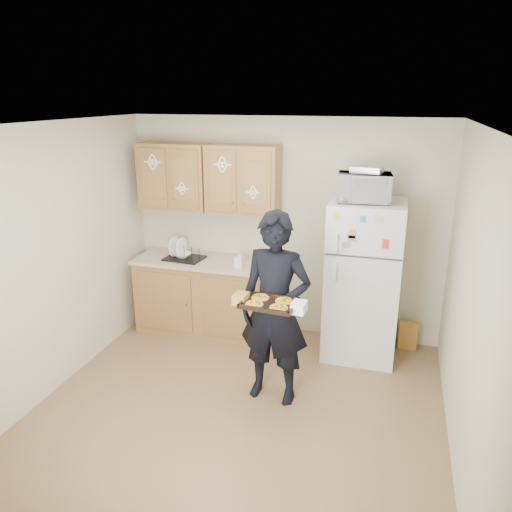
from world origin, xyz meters
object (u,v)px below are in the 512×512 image
(refrigerator, at_px, (363,280))
(baking_tray, at_px, (269,304))
(person, at_px, (275,309))
(dish_rack, at_px, (184,252))
(microwave, at_px, (364,188))

(refrigerator, xyz_separation_m, baking_tray, (-0.67, -1.36, 0.22))
(refrigerator, bearing_deg, person, -123.06)
(refrigerator, distance_m, person, 1.27)
(person, relative_size, baking_tray, 3.98)
(person, distance_m, dish_rack, 1.72)
(baking_tray, relative_size, dish_rack, 1.05)
(person, relative_size, dish_rack, 4.18)
(refrigerator, bearing_deg, microwave, -135.54)
(refrigerator, height_order, dish_rack, refrigerator)
(baking_tray, relative_size, microwave, 0.87)
(baking_tray, distance_m, microwave, 1.65)
(refrigerator, height_order, person, person)
(refrigerator, bearing_deg, dish_rack, 179.95)
(microwave, bearing_deg, baking_tray, -121.21)
(microwave, relative_size, dish_rack, 1.21)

